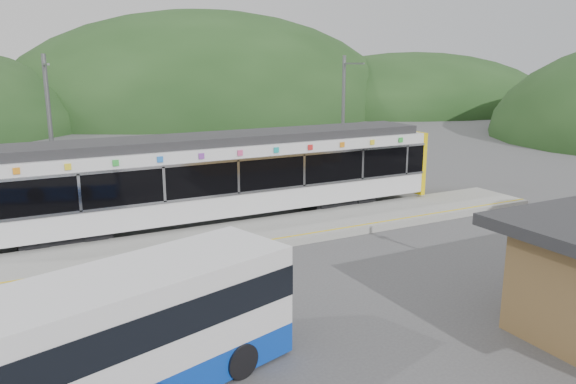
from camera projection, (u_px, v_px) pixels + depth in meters
name	position (u px, v px, depth m)	size (l,w,h in m)	color
ground	(307.00, 262.00, 19.19)	(120.00, 120.00, 0.00)	#4C4C4F
hills	(365.00, 207.00, 26.55)	(146.00, 149.00, 26.00)	#1E3D19
platform	(266.00, 233.00, 21.99)	(26.00, 3.20, 0.30)	#9E9E99
yellow_line	(281.00, 238.00, 20.84)	(26.00, 0.10, 0.01)	yellow
train	(214.00, 175.00, 23.39)	(20.44, 3.01, 3.74)	black
catenary_mast_west	(51.00, 139.00, 22.55)	(0.18, 1.80, 7.00)	slate
catenary_mast_east	(343.00, 122.00, 28.91)	(0.18, 1.80, 7.00)	slate
bus	(63.00, 362.00, 10.37)	(9.98, 4.92, 2.66)	#0C3BB5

